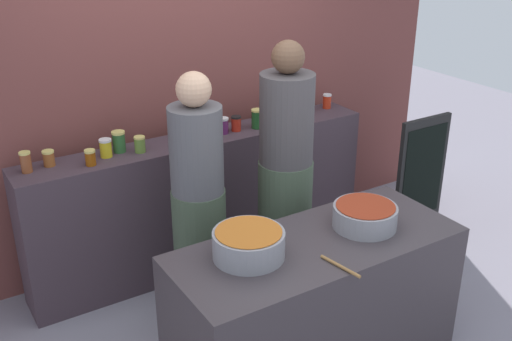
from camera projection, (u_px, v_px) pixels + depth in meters
The scene contains 26 objects.
ground at pixel (284, 335), 4.01m from camera, with size 12.00×12.00×0.00m, color gray.
storefront_wall at pixel (177, 64), 4.53m from camera, with size 4.80×0.12×3.00m, color brown.
display_shelf at pixel (204, 201), 4.65m from camera, with size 2.70×0.36×1.03m, color #3F313A.
prep_table at pixel (314, 305), 3.60m from camera, with size 1.70×0.70×0.85m, color #3C3539.
preserve_jar_0 at pixel (26, 162), 3.85m from camera, with size 0.07×0.07×0.14m.
preserve_jar_1 at pixel (49, 158), 3.95m from camera, with size 0.08×0.08×0.10m.
preserve_jar_2 at pixel (90, 157), 3.96m from camera, with size 0.07×0.07×0.11m.
preserve_jar_3 at pixel (106, 148), 4.08m from camera, with size 0.08×0.08×0.12m.
preserve_jar_4 at pixel (119, 142), 4.16m from camera, with size 0.09×0.09×0.15m.
preserve_jar_5 at pixel (140, 144), 4.16m from camera, with size 0.08×0.08×0.11m.
preserve_jar_6 at pixel (184, 133), 4.37m from camera, with size 0.08×0.08×0.11m.
preserve_jar_7 at pixel (205, 127), 4.44m from camera, with size 0.07×0.07×0.14m.
preserve_jar_8 at pixel (223, 125), 4.50m from camera, with size 0.08×0.08×0.12m.
preserve_jar_9 at pixel (236, 123), 4.56m from camera, with size 0.08×0.08×0.11m.
preserve_jar_10 at pixel (257, 119), 4.61m from camera, with size 0.09×0.09×0.15m.
preserve_jar_11 at pixel (266, 115), 4.70m from camera, with size 0.08×0.08×0.13m.
preserve_jar_12 at pixel (281, 114), 4.70m from camera, with size 0.09×0.09×0.15m.
preserve_jar_13 at pixel (293, 109), 4.83m from camera, with size 0.08×0.08×0.15m.
preserve_jar_14 at pixel (310, 104), 4.96m from camera, with size 0.07×0.07×0.14m.
preserve_jar_15 at pixel (327, 101), 5.06m from camera, with size 0.07×0.07×0.12m.
cooking_pot_left at pixel (249, 244), 3.26m from camera, with size 0.39×0.39×0.16m.
cooking_pot_center at pixel (365, 216), 3.57m from camera, with size 0.38×0.38×0.14m.
wooden_spoon at pixel (340, 266), 3.19m from camera, with size 0.02×0.02×0.27m, color #9E703D.
cook_with_tongs at pixel (199, 211), 3.96m from camera, with size 0.35×0.35×1.69m.
cook_in_cap at pixel (285, 184), 4.20m from camera, with size 0.38×0.38×1.82m.
chalkboard_sign at pixel (421, 176), 5.05m from camera, with size 0.51×0.05×1.03m.
Camera 1 is at (-1.87, -2.64, 2.60)m, focal length 42.90 mm.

